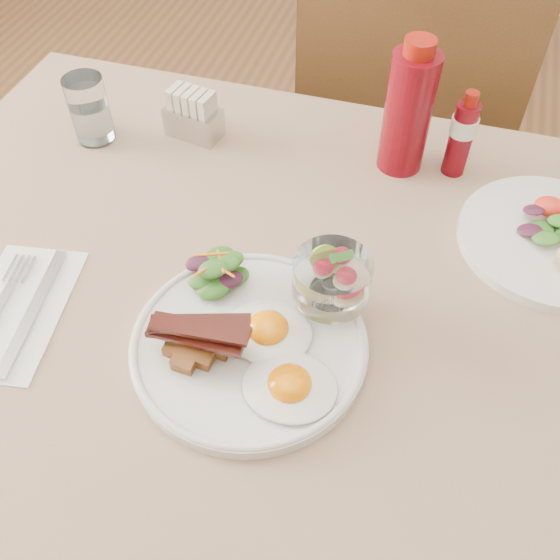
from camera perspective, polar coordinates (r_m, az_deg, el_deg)
The scene contains 12 objects.
table at distance 0.86m, azimuth 5.12°, elevation -6.13°, with size 1.33×0.88×0.75m.
chair_far at distance 1.43m, azimuth 11.04°, elevation 12.26°, with size 0.42×0.42×0.93m.
main_plate at distance 0.74m, azimuth -2.83°, elevation -5.96°, with size 0.28×0.28×0.02m, color silver.
fried_eggs at distance 0.71m, azimuth -0.15°, elevation -7.01°, with size 0.18×0.19×0.03m.
bacon_potato_pile at distance 0.71m, azimuth -7.60°, elevation -5.50°, with size 0.12×0.07×0.05m.
side_salad at distance 0.78m, azimuth -5.73°, elevation 0.67°, with size 0.08×0.07×0.04m.
fruit_cup at distance 0.73m, azimuth 4.76°, elevation 0.08°, with size 0.09×0.09×0.09m.
ketchup_bottle at distance 0.94m, azimuth 11.64°, elevation 14.92°, with size 0.08×0.08×0.21m.
hot_sauce_bottle at distance 0.97m, azimuth 16.27°, elevation 12.61°, with size 0.05×0.05×0.14m.
sugar_caddy at distance 1.03m, azimuth -7.94°, elevation 14.61°, with size 0.09×0.06×0.08m.
water_glass at distance 1.05m, azimuth -16.95°, elevation 14.42°, with size 0.06×0.06×0.11m.
napkin_cutlery at distance 0.84m, azimuth -22.89°, elevation -2.57°, with size 0.15×0.23×0.01m.
Camera 1 is at (0.07, -0.48, 1.37)m, focal length 40.00 mm.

